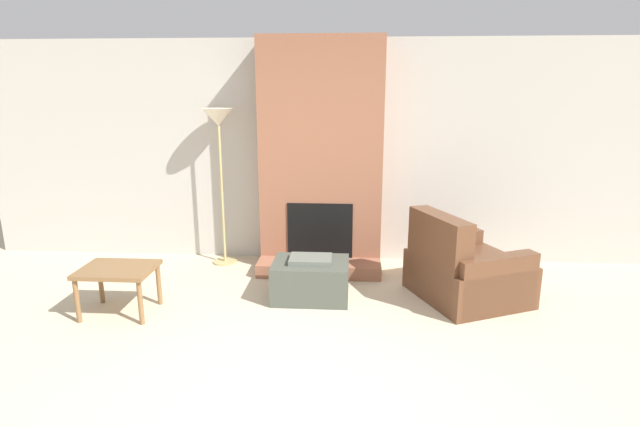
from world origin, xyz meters
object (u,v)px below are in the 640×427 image
(floor_lamp_left, at_px, (219,129))
(ottoman, at_px, (311,279))
(side_table, at_px, (118,274))
(armchair, at_px, (462,272))

(floor_lamp_left, bearing_deg, ottoman, -40.90)
(side_table, bearing_deg, ottoman, 14.95)
(side_table, distance_m, floor_lamp_left, 1.98)
(ottoman, xyz_separation_m, side_table, (-1.74, -0.47, 0.19))
(armchair, xyz_separation_m, side_table, (-3.24, -0.56, 0.11))
(side_table, relative_size, floor_lamp_left, 0.36)
(armchair, relative_size, side_table, 1.92)
(ottoman, distance_m, floor_lamp_left, 2.03)
(armchair, bearing_deg, ottoman, 69.59)
(side_table, height_order, floor_lamp_left, floor_lamp_left)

